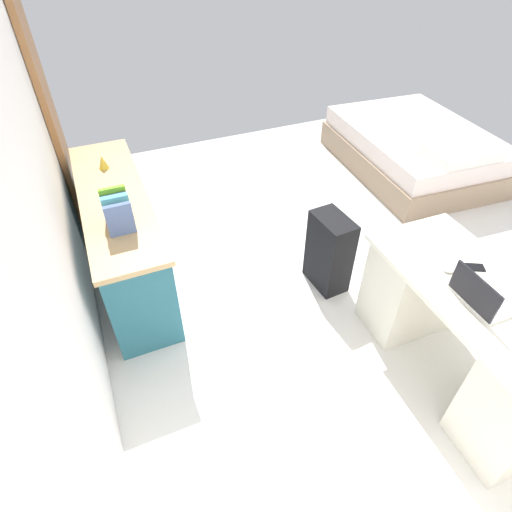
# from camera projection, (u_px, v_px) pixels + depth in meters

# --- Properties ---
(ground_plane) EXTENTS (5.67, 5.67, 0.00)m
(ground_plane) POSITION_uv_depth(u_px,v_px,m) (369.00, 260.00, 3.68)
(ground_plane) COLOR silver
(wall_back) EXTENTS (4.59, 0.10, 2.55)m
(wall_back) POSITION_uv_depth(u_px,v_px,m) (35.00, 194.00, 2.16)
(wall_back) COLOR white
(wall_back) RESTS_ON ground_plane
(door_wooden) EXTENTS (0.88, 0.05, 2.04)m
(door_wooden) POSITION_uv_depth(u_px,v_px,m) (51.00, 115.00, 3.56)
(door_wooden) COLOR #936038
(door_wooden) RESTS_ON ground_plane
(desk) EXTENTS (1.46, 0.71, 0.75)m
(desk) POSITION_uv_depth(u_px,v_px,m) (464.00, 335.00, 2.57)
(desk) COLOR silver
(desk) RESTS_ON ground_plane
(credenza) EXTENTS (1.80, 0.48, 0.79)m
(credenza) POSITION_uv_depth(u_px,v_px,m) (124.00, 236.00, 3.31)
(credenza) COLOR #235B6B
(credenza) RESTS_ON ground_plane
(bed) EXTENTS (2.00, 1.53, 0.58)m
(bed) POSITION_uv_depth(u_px,v_px,m) (414.00, 149.00, 4.76)
(bed) COLOR gray
(bed) RESTS_ON ground_plane
(suitcase_black) EXTENTS (0.37, 0.25, 0.65)m
(suitcase_black) POSITION_uv_depth(u_px,v_px,m) (329.00, 252.00, 3.27)
(suitcase_black) COLOR black
(suitcase_black) RESTS_ON ground_plane
(laptop) EXTENTS (0.32, 0.23, 0.21)m
(laptop) POSITION_uv_depth(u_px,v_px,m) (480.00, 296.00, 2.26)
(laptop) COLOR silver
(laptop) RESTS_ON desk
(computer_mouse) EXTENTS (0.06, 0.10, 0.03)m
(computer_mouse) POSITION_uv_depth(u_px,v_px,m) (451.00, 269.00, 2.48)
(computer_mouse) COLOR white
(computer_mouse) RESTS_ON desk
(cell_phone_by_mouse) EXTENTS (0.12, 0.15, 0.01)m
(cell_phone_by_mouse) POSITION_uv_depth(u_px,v_px,m) (473.00, 267.00, 2.50)
(cell_phone_by_mouse) COLOR black
(cell_phone_by_mouse) RESTS_ON desk
(book_row) EXTENTS (0.23, 0.17, 0.24)m
(book_row) POSITION_uv_depth(u_px,v_px,m) (118.00, 212.00, 2.70)
(book_row) COLOR #51699F
(book_row) RESTS_ON credenza
(figurine_small) EXTENTS (0.08, 0.08, 0.11)m
(figurine_small) POSITION_uv_depth(u_px,v_px,m) (103.00, 162.00, 3.31)
(figurine_small) COLOR gold
(figurine_small) RESTS_ON credenza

